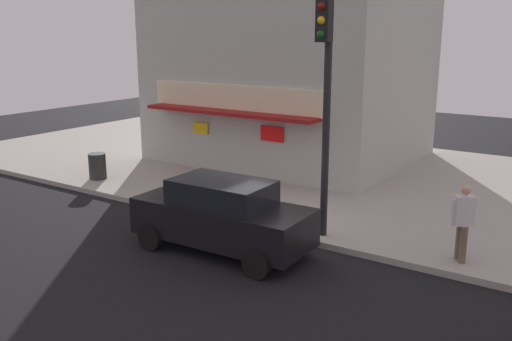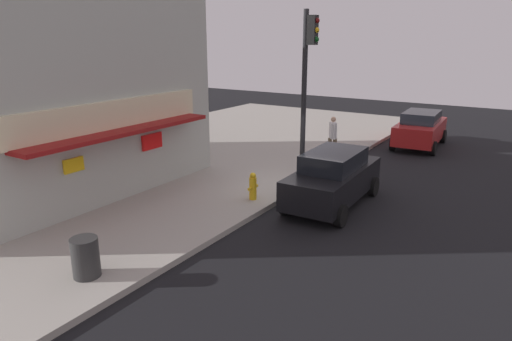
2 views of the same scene
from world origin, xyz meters
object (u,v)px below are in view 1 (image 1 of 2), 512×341
fire_hydrant (232,197)px  pedestrian (463,220)px  traffic_light (326,85)px  trash_can (97,166)px  parked_car_black (222,215)px

fire_hydrant → pedestrian: 6.23m
fire_hydrant → pedestrian: bearing=0.1°
traffic_light → fire_hydrant: (-2.95, 0.31, -3.28)m
traffic_light → trash_can: traffic_light is taller
traffic_light → pedestrian: 4.27m
parked_car_black → traffic_light: bearing=47.7°
pedestrian → fire_hydrant: bearing=-179.9°
traffic_light → parked_car_black: bearing=-132.3°
parked_car_black → trash_can: bearing=160.8°
fire_hydrant → trash_can: size_ratio=1.00×
traffic_light → trash_can: 9.52m
fire_hydrant → trash_can: (-5.97, 0.38, 0.01)m
fire_hydrant → trash_can: bearing=176.3°
fire_hydrant → parked_car_black: 2.52m
pedestrian → parked_car_black: (-4.92, -2.15, -0.22)m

